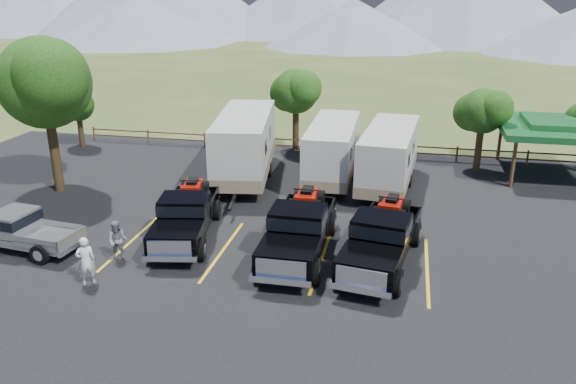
% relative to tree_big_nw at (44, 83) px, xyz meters
% --- Properties ---
extents(ground, '(320.00, 320.00, 0.00)m').
position_rel_tree_big_nw_xyz_m(ground, '(12.55, -9.03, -5.60)').
color(ground, '#425222').
rests_on(ground, ground).
extents(asphalt_lot, '(44.00, 34.00, 0.04)m').
position_rel_tree_big_nw_xyz_m(asphalt_lot, '(12.55, -6.03, -5.58)').
color(asphalt_lot, black).
rests_on(asphalt_lot, ground).
extents(stall_lines, '(12.12, 5.50, 0.01)m').
position_rel_tree_big_nw_xyz_m(stall_lines, '(12.55, -5.03, -5.55)').
color(stall_lines, yellow).
rests_on(stall_lines, asphalt_lot).
extents(tree_big_nw, '(5.54, 5.18, 7.84)m').
position_rel_tree_big_nw_xyz_m(tree_big_nw, '(0.00, 0.00, 0.00)').
color(tree_big_nw, black).
rests_on(tree_big_nw, ground).
extents(tree_ne_a, '(3.11, 2.92, 4.76)m').
position_rel_tree_big_nw_xyz_m(tree_ne_a, '(21.52, 7.99, -2.11)').
color(tree_ne_a, black).
rests_on(tree_ne_a, ground).
extents(tree_north, '(3.46, 3.24, 5.25)m').
position_rel_tree_big_nw_xyz_m(tree_north, '(10.52, 9.99, -1.76)').
color(tree_north, black).
rests_on(tree_north, ground).
extents(tree_nw_small, '(2.59, 2.43, 3.85)m').
position_rel_tree_big_nw_xyz_m(tree_nw_small, '(-3.48, 7.99, -2.81)').
color(tree_nw_small, black).
rests_on(tree_nw_small, ground).
extents(rail_fence, '(36.12, 0.12, 1.00)m').
position_rel_tree_big_nw_xyz_m(rail_fence, '(14.55, 9.47, -4.99)').
color(rail_fence, brown).
rests_on(rail_fence, ground).
extents(pavilion, '(6.20, 6.20, 3.22)m').
position_rel_tree_big_nw_xyz_m(pavilion, '(25.55, 7.97, -2.81)').
color(pavilion, brown).
rests_on(pavilion, ground).
extents(rig_left, '(3.12, 6.56, 2.10)m').
position_rel_tree_big_nw_xyz_m(rig_left, '(8.65, -4.05, -4.54)').
color(rig_left, black).
rests_on(rig_left, asphalt_lot).
extents(rig_center, '(2.42, 6.74, 2.25)m').
position_rel_tree_big_nw_xyz_m(rig_center, '(13.58, -4.62, -4.47)').
color(rig_center, black).
rests_on(rig_center, asphalt_lot).
extents(rig_right, '(3.10, 6.85, 2.21)m').
position_rel_tree_big_nw_xyz_m(rig_right, '(16.80, -4.73, -4.49)').
color(rig_right, black).
rests_on(rig_right, asphalt_lot).
extents(trailer_left, '(3.94, 10.33, 3.57)m').
position_rel_tree_big_nw_xyz_m(trailer_left, '(8.95, 3.87, -3.69)').
color(trailer_left, silver).
rests_on(trailer_left, asphalt_lot).
extents(trailer_center, '(2.45, 8.99, 3.13)m').
position_rel_tree_big_nw_xyz_m(trailer_center, '(13.64, 4.58, -3.92)').
color(trailer_center, silver).
rests_on(trailer_center, asphalt_lot).
extents(trailer_right, '(2.97, 9.12, 3.16)m').
position_rel_tree_big_nw_xyz_m(trailer_right, '(16.65, 4.02, -3.90)').
color(trailer_right, silver).
rests_on(trailer_right, asphalt_lot).
extents(pickup_silver, '(5.54, 2.36, 1.61)m').
position_rel_tree_big_nw_xyz_m(pickup_silver, '(2.53, -6.57, -4.72)').
color(pickup_silver, gray).
rests_on(pickup_silver, asphalt_lot).
extents(person_a, '(0.79, 0.75, 1.82)m').
position_rel_tree_big_nw_xyz_m(person_a, '(6.71, -8.60, -4.65)').
color(person_a, white).
rests_on(person_a, asphalt_lot).
extents(person_b, '(0.86, 0.72, 1.60)m').
position_rel_tree_big_nw_xyz_m(person_b, '(6.88, -6.62, -4.76)').
color(person_b, gray).
rests_on(person_b, asphalt_lot).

